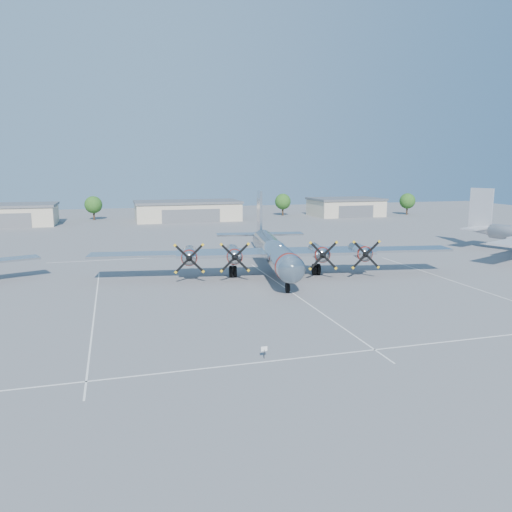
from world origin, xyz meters
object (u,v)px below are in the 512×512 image
object	(u,v)px
tree_west	(93,205)
tree_east	(283,202)
hangar_west	(10,215)
hangar_center	(187,211)
main_bomber_b29	(273,273)
hangar_east	(345,207)
info_placard	(264,350)
tree_far_east	(407,201)

from	to	relation	value
tree_west	tree_east	xyz separation A→B (m)	(55.00, -2.00, 0.00)
hangar_west	hangar_center	xyz separation A→B (m)	(45.00, -0.00, -0.00)
tree_west	main_bomber_b29	bearing A→B (deg)	-72.14
hangar_west	hangar_east	bearing A→B (deg)	0.00
info_placard	main_bomber_b29	bearing A→B (deg)	67.18
hangar_east	info_placard	distance (m)	118.03
hangar_east	tree_east	distance (m)	19.04
tree_west	tree_east	size ratio (longest dim) A/B	1.00
hangar_center	tree_far_east	size ratio (longest dim) A/B	4.31
hangar_center	main_bomber_b29	distance (m)	73.40
hangar_east	main_bomber_b29	bearing A→B (deg)	-122.53
hangar_center	info_placard	xyz separation A→B (m)	(-9.08, -103.29, -2.04)
tree_west	info_placard	world-z (taller)	tree_west
tree_far_east	tree_east	bearing A→B (deg)	168.11
main_bomber_b29	info_placard	world-z (taller)	main_bomber_b29
tree_east	main_bomber_b29	distance (m)	84.54
hangar_west	hangar_center	bearing A→B (deg)	-0.00
tree_east	tree_far_east	distance (m)	38.83
hangar_east	tree_far_east	bearing A→B (deg)	-5.61
hangar_west	info_placard	distance (m)	109.38
main_bomber_b29	info_placard	distance (m)	31.68
tree_east	info_placard	size ratio (longest dim) A/B	6.91
hangar_east	info_placard	world-z (taller)	hangar_east
hangar_east	tree_far_east	size ratio (longest dim) A/B	3.10
info_placard	tree_far_east	bearing A→B (deg)	48.90
hangar_west	tree_east	xyz separation A→B (m)	(75.00, 6.04, 1.51)
hangar_center	info_placard	world-z (taller)	hangar_center
hangar_center	main_bomber_b29	xyz separation A→B (m)	(1.22, -73.34, -2.71)
tree_west	tree_far_east	bearing A→B (deg)	-6.14
hangar_west	tree_west	world-z (taller)	tree_west
main_bomber_b29	hangar_east	bearing A→B (deg)	66.39
hangar_east	tree_east	xyz separation A→B (m)	(-18.00, 6.04, 1.51)
hangar_east	info_placard	size ratio (longest dim) A/B	21.45
hangar_center	hangar_east	size ratio (longest dim) A/B	1.39
hangar_center	info_placard	distance (m)	103.71
hangar_center	tree_west	xyz separation A→B (m)	(-25.00, 8.04, 1.51)
tree_far_east	info_placard	size ratio (longest dim) A/B	6.91
tree_west	hangar_center	bearing A→B (deg)	-17.82
hangar_center	tree_west	size ratio (longest dim) A/B	4.31
hangar_center	hangar_east	bearing A→B (deg)	0.00
hangar_east	info_placard	bearing A→B (deg)	-118.92
tree_west	info_placard	size ratio (longest dim) A/B	6.91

